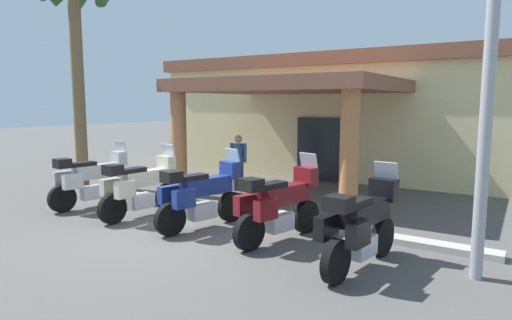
% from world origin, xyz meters
% --- Properties ---
extents(ground_plane, '(80.00, 80.00, 0.00)m').
position_xyz_m(ground_plane, '(0.00, 0.00, 0.00)').
color(ground_plane, '#514F4C').
extents(motel_building, '(13.95, 10.88, 4.24)m').
position_xyz_m(motel_building, '(-0.06, 9.89, 2.16)').
color(motel_building, beige).
rests_on(motel_building, ground_plane).
extents(motorcycle_silver, '(0.82, 2.21, 1.61)m').
position_xyz_m(motorcycle_silver, '(-3.22, 0.55, 0.70)').
color(motorcycle_silver, black).
rests_on(motorcycle_silver, ground_plane).
extents(motorcycle_cream, '(0.73, 2.21, 1.61)m').
position_xyz_m(motorcycle_cream, '(-1.45, 0.53, 0.70)').
color(motorcycle_cream, black).
rests_on(motorcycle_cream, ground_plane).
extents(motorcycle_blue, '(0.94, 2.18, 1.61)m').
position_xyz_m(motorcycle_blue, '(0.31, 0.57, 0.70)').
color(motorcycle_blue, black).
rests_on(motorcycle_blue, ground_plane).
extents(motorcycle_maroon, '(0.94, 2.19, 1.61)m').
position_xyz_m(motorcycle_maroon, '(2.08, 0.70, 0.70)').
color(motorcycle_maroon, black).
rests_on(motorcycle_maroon, ground_plane).
extents(motorcycle_black, '(0.78, 2.21, 1.61)m').
position_xyz_m(motorcycle_black, '(3.85, 0.20, 0.70)').
color(motorcycle_black, black).
rests_on(motorcycle_black, ground_plane).
extents(pedestrian, '(0.52, 0.32, 1.65)m').
position_xyz_m(pedestrian, '(-1.33, 4.19, 0.95)').
color(pedestrian, '#3F334C').
rests_on(pedestrian, ground_plane).
extents(palm_tree_roadside, '(2.15, 2.14, 6.62)m').
position_xyz_m(palm_tree_roadside, '(-5.90, 2.22, 4.80)').
color(palm_tree_roadside, brown).
rests_on(palm_tree_roadside, ground_plane).
extents(curb_strip, '(10.83, 0.36, 0.12)m').
position_xyz_m(curb_strip, '(0.31, 1.85, 0.06)').
color(curb_strip, '#ADA89E').
rests_on(curb_strip, ground_plane).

